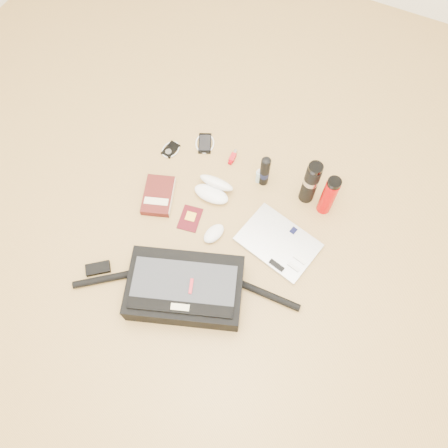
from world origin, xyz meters
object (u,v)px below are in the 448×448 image
Objects in this scene: messenger_bag at (184,288)px; thermos_black at (311,183)px; laptop at (278,243)px; book at (159,196)px; thermos_red at (329,196)px.

thermos_black is (0.32, 0.72, 0.08)m from messenger_bag.
book is (-0.65, -0.03, 0.01)m from laptop.
thermos_red is (0.13, 0.28, 0.12)m from laptop.
messenger_bag is at bearing -66.50° from book.
book is at bearing -153.98° from thermos_black.
thermos_black is 0.11m from thermos_red.
messenger_bag is 2.42× the size of laptop.
thermos_red is at bearing 38.84° from messenger_bag.
thermos_black is at bearing 167.65° from thermos_red.
book reaches higher than laptop.
book is at bearing -163.96° from laptop.
thermos_black reaches higher than laptop.
thermos_red reaches higher than laptop.
messenger_bag is 3.90× the size of book.
laptop is 1.44× the size of thermos_black.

